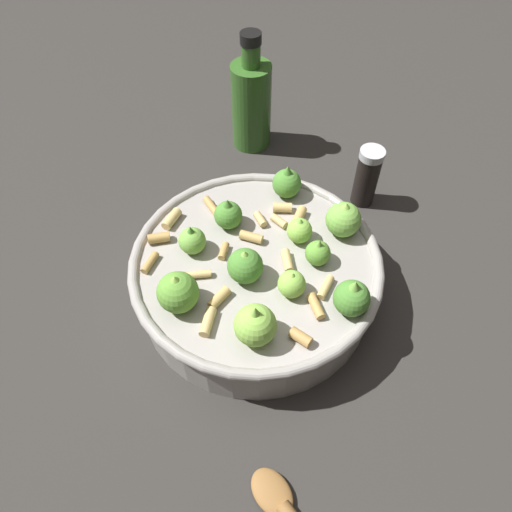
# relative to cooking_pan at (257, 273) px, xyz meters

# --- Properties ---
(ground_plane) EXTENTS (2.40, 2.40, 0.00)m
(ground_plane) POSITION_rel_cooking_pan_xyz_m (-0.00, -0.00, -0.04)
(ground_plane) COLOR #2D2B28
(cooking_pan) EXTENTS (0.31, 0.31, 0.13)m
(cooking_pan) POSITION_rel_cooking_pan_xyz_m (0.00, 0.00, 0.00)
(cooking_pan) COLOR #9E9993
(cooking_pan) RESTS_ON ground
(pepper_shaker) EXTENTS (0.04, 0.04, 0.10)m
(pepper_shaker) POSITION_rel_cooking_pan_xyz_m (-0.09, 0.22, 0.00)
(pepper_shaker) COLOR black
(pepper_shaker) RESTS_ON ground
(olive_oil_bottle) EXTENTS (0.06, 0.06, 0.19)m
(olive_oil_bottle) POSITION_rel_cooking_pan_xyz_m (-0.29, 0.12, 0.03)
(olive_oil_bottle) COLOR #336023
(olive_oil_bottle) RESTS_ON ground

